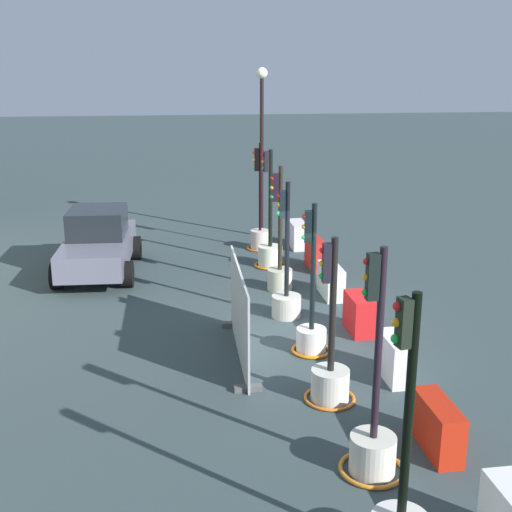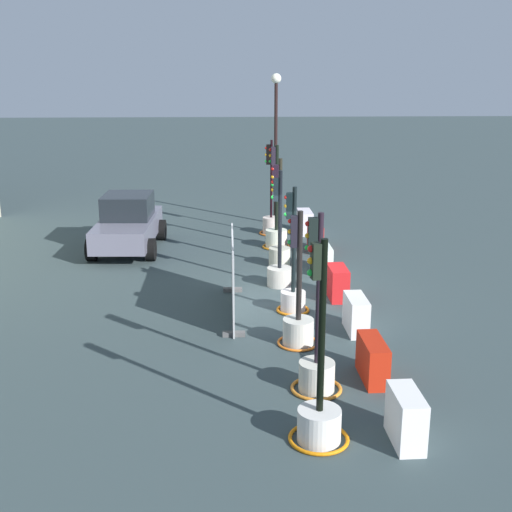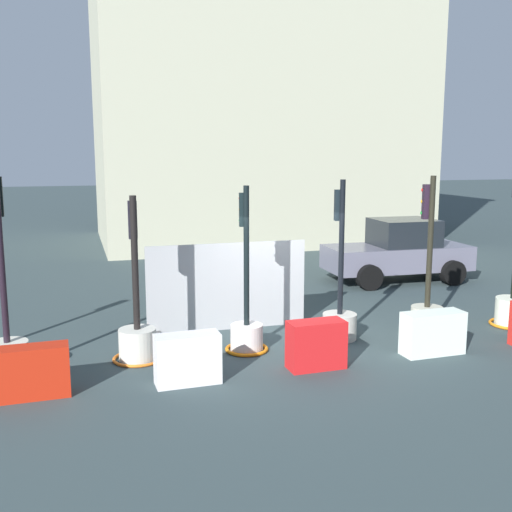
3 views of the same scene
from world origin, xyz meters
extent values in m
plane|color=#324042|center=(0.00, 0.00, 0.00)|extent=(120.00, 120.00, 0.00)
cylinder|color=beige|center=(-5.03, -0.19, 0.28)|extent=(0.66, 0.66, 0.56)
cylinder|color=black|center=(-5.03, -0.19, 1.96)|extent=(0.11, 0.11, 2.79)
sphere|color=green|center=(-5.02, 0.03, 2.73)|extent=(0.09, 0.09, 0.09)
torus|color=orange|center=(-5.03, -0.19, 0.03)|extent=(0.96, 0.96, 0.06)
cylinder|color=beige|center=(-2.90, -0.07, 0.28)|extent=(0.66, 0.66, 0.57)
cylinder|color=black|center=(-2.90, -0.07, 1.75)|extent=(0.12, 0.12, 2.35)
cube|color=black|center=(-2.90, 0.06, 2.49)|extent=(0.15, 0.14, 0.66)
sphere|color=red|center=(-2.91, 0.14, 2.71)|extent=(0.09, 0.09, 0.09)
sphere|color=orange|center=(-2.91, 0.14, 2.49)|extent=(0.09, 0.09, 0.09)
sphere|color=green|center=(-2.91, 0.14, 2.27)|extent=(0.09, 0.09, 0.09)
torus|color=orange|center=(-2.90, -0.07, 0.03)|extent=(0.90, 0.90, 0.05)
cylinder|color=silver|center=(-0.91, -0.15, 0.25)|extent=(0.60, 0.60, 0.50)
cylinder|color=black|center=(-0.91, -0.15, 1.78)|extent=(0.10, 0.10, 2.56)
cube|color=black|center=(-0.93, -0.03, 2.62)|extent=(0.17, 0.17, 0.61)
sphere|color=red|center=(-0.95, 0.06, 2.82)|extent=(0.09, 0.09, 0.09)
sphere|color=orange|center=(-0.95, 0.06, 2.62)|extent=(0.09, 0.09, 0.09)
sphere|color=green|center=(-0.95, 0.06, 2.42)|extent=(0.09, 0.09, 0.09)
torus|color=orange|center=(-0.91, -0.15, 0.03)|extent=(0.81, 0.81, 0.06)
cylinder|color=#B0ADA2|center=(1.05, 0.03, 0.25)|extent=(0.67, 0.67, 0.51)
cylinder|color=black|center=(1.05, 0.03, 1.82)|extent=(0.10, 0.10, 2.63)
cube|color=black|center=(1.03, 0.14, 2.64)|extent=(0.19, 0.15, 0.60)
sphere|color=red|center=(1.02, 0.22, 2.84)|extent=(0.11, 0.11, 0.11)
sphere|color=orange|center=(1.02, 0.22, 2.64)|extent=(0.11, 0.11, 0.11)
sphere|color=green|center=(1.02, 0.22, 2.44)|extent=(0.11, 0.11, 0.11)
cylinder|color=#B8B7A1|center=(2.92, -0.11, 0.27)|extent=(0.64, 0.64, 0.55)
cylinder|color=black|center=(2.92, -0.11, 1.87)|extent=(0.11, 0.11, 2.65)
cube|color=black|center=(2.89, 0.02, 2.67)|extent=(0.20, 0.20, 0.69)
sphere|color=red|center=(2.86, 0.11, 2.90)|extent=(0.11, 0.11, 0.11)
sphere|color=orange|center=(2.86, 0.11, 2.67)|extent=(0.11, 0.11, 0.11)
sphere|color=green|center=(2.86, 0.11, 2.44)|extent=(0.11, 0.11, 0.11)
cylinder|color=silver|center=(4.97, -0.16, 0.30)|extent=(0.70, 0.70, 0.59)
torus|color=orange|center=(4.97, -0.16, 0.03)|extent=(0.91, 0.91, 0.06)
cube|color=red|center=(-4.62, -1.31, 0.40)|extent=(1.16, 0.43, 0.79)
cube|color=silver|center=(-2.26, -1.44, 0.41)|extent=(1.04, 0.44, 0.81)
cube|color=red|center=(-0.03, -1.37, 0.41)|extent=(0.98, 0.47, 0.83)
cube|color=silver|center=(2.29, -1.30, 0.39)|extent=(1.16, 0.47, 0.79)
cube|color=slate|center=(4.92, 4.62, 0.69)|extent=(4.13, 1.84, 0.68)
cube|color=black|center=(5.11, 4.62, 1.40)|extent=(1.75, 1.55, 0.75)
cylinder|color=black|center=(6.21, 5.48, 0.35)|extent=(0.70, 0.31, 0.69)
cylinder|color=black|center=(6.14, 3.68, 0.35)|extent=(0.70, 0.31, 0.69)
cylinder|color=black|center=(3.69, 5.57, 0.35)|extent=(0.70, 0.31, 0.69)
cylinder|color=black|center=(3.62, 3.77, 0.35)|extent=(0.70, 0.31, 0.69)
cube|color=#B2B195|center=(3.58, 14.25, 6.81)|extent=(12.82, 7.89, 13.63)
cube|color=#A3A5A8|center=(-0.90, 1.30, 0.91)|extent=(3.36, 0.04, 1.82)
cube|color=#4C4C4C|center=(-2.41, 1.30, 0.05)|extent=(0.16, 0.50, 0.10)
cube|color=#4C4C4C|center=(0.61, 1.30, 0.05)|extent=(0.16, 0.50, 0.10)
camera|label=1|loc=(-13.07, 2.48, 5.68)|focal=46.74mm
camera|label=2|loc=(-16.26, 1.39, 5.83)|focal=47.32mm
camera|label=3|loc=(-3.87, -10.57, 3.64)|focal=42.57mm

